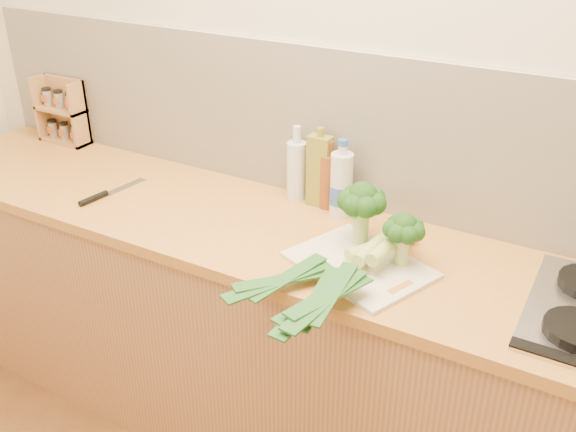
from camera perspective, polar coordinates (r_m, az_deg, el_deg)
name	(u,v)px	position (r m, az deg, el deg)	size (l,w,h in m)	color
room_shell	(338,129)	(2.21, 4.44, 7.72)	(3.50, 3.50, 3.50)	beige
counter	(296,344)	(2.34, 0.68, -11.28)	(3.20, 0.62, 0.90)	#B17349
chopping_board	(359,265)	(1.93, 6.36, -4.33)	(0.40, 0.29, 0.01)	beige
broccoli_left	(362,202)	(1.96, 6.61, 1.26)	(0.15, 0.15, 0.21)	#AAC372
broccoli_right	(404,230)	(1.88, 10.27, -1.23)	(0.12, 0.12, 0.17)	#AAC372
leek_front	(349,256)	(1.91, 5.40, -3.57)	(0.35, 0.63, 0.04)	white
leek_mid	(358,261)	(1.86, 6.28, -3.97)	(0.12, 0.70, 0.04)	white
leek_back	(368,263)	(1.81, 7.09, -4.21)	(0.14, 0.63, 0.04)	white
chefs_knife	(102,195)	(2.42, -16.24, 1.77)	(0.07, 0.30, 0.02)	silver
spice_rack	(64,114)	(2.97, -19.29, 8.52)	(0.23, 0.09, 0.28)	#AC8449
oil_tin	(319,171)	(2.23, 2.81, 4.05)	(0.08, 0.05, 0.29)	olive
glass_bottle	(297,169)	(2.28, 0.76, 4.18)	(0.07, 0.07, 0.27)	silver
amber_bottle	(328,180)	(2.22, 3.61, 3.20)	(0.06, 0.06, 0.24)	brown
water_bottle	(341,187)	(2.17, 4.75, 2.62)	(0.08, 0.08, 0.25)	silver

